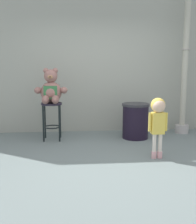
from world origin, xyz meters
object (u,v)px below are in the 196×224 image
object	(u,v)px
child_walking	(158,115)
lamppost	(184,75)
teddy_bear	(51,90)
bar_stool_with_teddy	(52,113)
trash_bin	(135,121)

from	to	relation	value
child_walking	lamppost	size ratio (longest dim) A/B	0.30
lamppost	teddy_bear	bearing A→B (deg)	-172.67
bar_stool_with_teddy	lamppost	bearing A→B (deg)	6.67
bar_stool_with_teddy	teddy_bear	xyz separation A→B (m)	(-0.00, -0.03, 0.45)
bar_stool_with_teddy	teddy_bear	bearing A→B (deg)	-90.00
bar_stool_with_teddy	lamppost	distance (m)	2.88
trash_bin	lamppost	distance (m)	1.47
trash_bin	lamppost	size ratio (longest dim) A/B	0.23
trash_bin	child_walking	bearing A→B (deg)	-87.36
teddy_bear	lamppost	bearing A→B (deg)	7.33
child_walking	trash_bin	xyz separation A→B (m)	(-0.06, 1.24, -0.33)
bar_stool_with_teddy	trash_bin	xyz separation A→B (m)	(1.66, -0.02, -0.17)
bar_stool_with_teddy	trash_bin	distance (m)	1.67
bar_stool_with_teddy	lamppost	xyz separation A→B (m)	(2.77, 0.32, 0.72)
teddy_bear	lamppost	size ratio (longest dim) A/B	0.21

